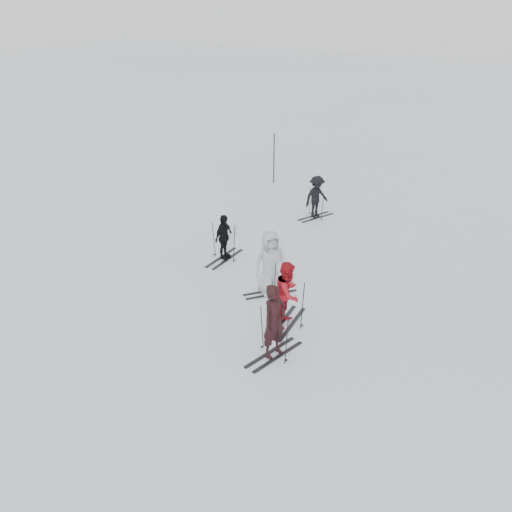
{
  "coord_description": "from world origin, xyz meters",
  "views": [
    {
      "loc": [
        7.75,
        -11.85,
        8.25
      ],
      "look_at": [
        0.0,
        1.0,
        1.0
      ],
      "focal_mm": 40.0,
      "sensor_mm": 36.0,
      "label": 1
    }
  ],
  "objects_px": {
    "skier_grey": "(270,264)",
    "skier_uphill_far": "(316,197)",
    "skier_near_dark": "(274,322)",
    "skier_red": "(288,294)",
    "piste_marker": "(274,159)",
    "skier_uphill_left": "(224,238)"
  },
  "relations": [
    {
      "from": "skier_grey",
      "to": "skier_uphill_far",
      "type": "relative_size",
      "value": 1.19
    },
    {
      "from": "skier_near_dark",
      "to": "skier_red",
      "type": "xyz_separation_m",
      "value": [
        -0.4,
        1.42,
        -0.05
      ]
    },
    {
      "from": "skier_grey",
      "to": "skier_red",
      "type": "bearing_deg",
      "value": -95.65
    },
    {
      "from": "skier_grey",
      "to": "piste_marker",
      "type": "xyz_separation_m",
      "value": [
        -4.91,
        8.9,
        0.16
      ]
    },
    {
      "from": "skier_near_dark",
      "to": "skier_uphill_left",
      "type": "distance_m",
      "value": 5.58
    },
    {
      "from": "skier_grey",
      "to": "piste_marker",
      "type": "relative_size",
      "value": 0.86
    },
    {
      "from": "skier_uphill_left",
      "to": "piste_marker",
      "type": "bearing_deg",
      "value": 17.32
    },
    {
      "from": "skier_uphill_left",
      "to": "skier_grey",
      "type": "bearing_deg",
      "value": -117.17
    },
    {
      "from": "skier_near_dark",
      "to": "skier_uphill_far",
      "type": "relative_size",
      "value": 1.17
    },
    {
      "from": "skier_uphill_far",
      "to": "piste_marker",
      "type": "relative_size",
      "value": 0.72
    },
    {
      "from": "skier_red",
      "to": "skier_uphill_far",
      "type": "xyz_separation_m",
      "value": [
        -2.67,
        7.3,
        -0.08
      ]
    },
    {
      "from": "skier_red",
      "to": "skier_uphill_far",
      "type": "bearing_deg",
      "value": 13.47
    },
    {
      "from": "skier_grey",
      "to": "skier_near_dark",
      "type": "bearing_deg",
      "value": -109.45
    },
    {
      "from": "skier_near_dark",
      "to": "skier_uphill_far",
      "type": "xyz_separation_m",
      "value": [
        -3.07,
        8.72,
        -0.13
      ]
    },
    {
      "from": "skier_grey",
      "to": "skier_uphill_left",
      "type": "bearing_deg",
      "value": 102.32
    },
    {
      "from": "skier_red",
      "to": "skier_uphill_left",
      "type": "relative_size",
      "value": 1.18
    },
    {
      "from": "skier_uphill_left",
      "to": "skier_red",
      "type": "bearing_deg",
      "value": -124.1
    },
    {
      "from": "skier_red",
      "to": "skier_uphill_left",
      "type": "bearing_deg",
      "value": 49.82
    },
    {
      "from": "skier_near_dark",
      "to": "skier_uphill_left",
      "type": "relative_size",
      "value": 1.26
    },
    {
      "from": "skier_near_dark",
      "to": "skier_grey",
      "type": "relative_size",
      "value": 0.98
    },
    {
      "from": "skier_near_dark",
      "to": "skier_grey",
      "type": "bearing_deg",
      "value": 44.48
    },
    {
      "from": "skier_grey",
      "to": "skier_uphill_far",
      "type": "distance_m",
      "value": 6.27
    }
  ]
}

